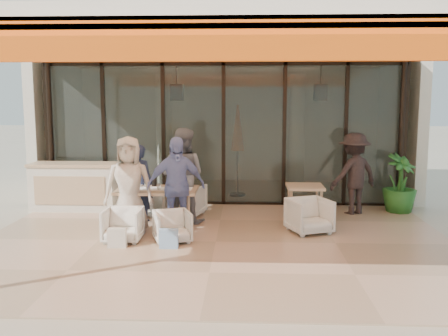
% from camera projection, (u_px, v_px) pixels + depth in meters
% --- Properties ---
extents(ground, '(70.00, 70.00, 0.00)m').
position_uv_depth(ground, '(216.00, 243.00, 8.39)').
color(ground, '#C6B293').
rests_on(ground, ground).
extents(terrace_floor, '(8.00, 6.00, 0.01)m').
position_uv_depth(terrace_floor, '(216.00, 243.00, 8.39)').
color(terrace_floor, tan).
rests_on(terrace_floor, ground).
extents(terrace_structure, '(8.00, 6.00, 3.40)m').
position_uv_depth(terrace_structure, '(214.00, 44.00, 7.67)').
color(terrace_structure, silver).
rests_on(terrace_structure, ground).
extents(glass_storefront, '(8.08, 0.10, 3.20)m').
position_uv_depth(glass_storefront, '(224.00, 135.00, 11.14)').
color(glass_storefront, '#9EADA3').
rests_on(glass_storefront, ground).
extents(interior_block, '(9.05, 3.62, 3.52)m').
position_uv_depth(interior_block, '(228.00, 105.00, 13.34)').
color(interior_block, silver).
rests_on(interior_block, ground).
extents(host_counter, '(1.85, 0.65, 1.04)m').
position_uv_depth(host_counter, '(74.00, 186.00, 10.72)').
color(host_counter, silver).
rests_on(host_counter, ground).
extents(dining_table, '(1.50, 0.90, 0.93)m').
position_uv_depth(dining_table, '(157.00, 192.00, 9.29)').
color(dining_table, tan).
rests_on(dining_table, ground).
extents(chair_far_left, '(0.70, 0.67, 0.62)m').
position_uv_depth(chair_far_left, '(145.00, 201.00, 10.29)').
color(chair_far_left, silver).
rests_on(chair_far_left, ground).
extents(chair_far_right, '(0.85, 0.82, 0.73)m').
position_uv_depth(chair_far_right, '(186.00, 199.00, 10.25)').
color(chair_far_right, silver).
rests_on(chair_far_right, ground).
extents(chair_near_left, '(0.62, 0.58, 0.64)m').
position_uv_depth(chair_near_left, '(123.00, 224.00, 8.41)').
color(chair_near_left, silver).
rests_on(chair_near_left, ground).
extents(chair_near_right, '(0.73, 0.71, 0.60)m').
position_uv_depth(chair_near_right, '(172.00, 225.00, 8.38)').
color(chair_near_right, silver).
rests_on(chair_near_right, ground).
extents(diner_navy, '(0.64, 0.51, 1.54)m').
position_uv_depth(diner_navy, '(140.00, 183.00, 9.73)').
color(diner_navy, '#1B233C').
rests_on(diner_navy, ground).
extents(diner_grey, '(1.04, 0.90, 1.85)m').
position_uv_depth(diner_grey, '(182.00, 176.00, 9.68)').
color(diner_grey, slate).
rests_on(diner_grey, ground).
extents(diner_cream, '(0.89, 0.61, 1.76)m').
position_uv_depth(diner_cream, '(129.00, 186.00, 8.83)').
color(diner_cream, beige).
rests_on(diner_cream, ground).
extents(diner_periwinkle, '(1.11, 0.71, 1.76)m').
position_uv_depth(diner_periwinkle, '(176.00, 186.00, 8.79)').
color(diner_periwinkle, '#6D7DB5').
rests_on(diner_periwinkle, ground).
extents(tote_bag_cream, '(0.30, 0.10, 0.34)m').
position_uv_depth(tote_bag_cream, '(117.00, 239.00, 8.04)').
color(tote_bag_cream, silver).
rests_on(tote_bag_cream, ground).
extents(tote_bag_blue, '(0.30, 0.10, 0.34)m').
position_uv_depth(tote_bag_blue, '(169.00, 239.00, 8.00)').
color(tote_bag_blue, '#99BFD8').
rests_on(tote_bag_blue, ground).
extents(side_table, '(0.70, 0.70, 0.74)m').
position_uv_depth(side_table, '(305.00, 191.00, 9.64)').
color(side_table, tan).
rests_on(side_table, ground).
extents(side_chair, '(0.87, 0.85, 0.70)m').
position_uv_depth(side_chair, '(309.00, 214.00, 8.94)').
color(side_chair, silver).
rests_on(side_chair, ground).
extents(standing_woman, '(1.28, 1.08, 1.72)m').
position_uv_depth(standing_woman, '(354.00, 174.00, 10.34)').
color(standing_woman, black).
rests_on(standing_woman, ground).
extents(potted_palm, '(1.00, 1.00, 1.26)m').
position_uv_depth(potted_palm, '(400.00, 184.00, 10.50)').
color(potted_palm, '#1E5919').
rests_on(potted_palm, ground).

